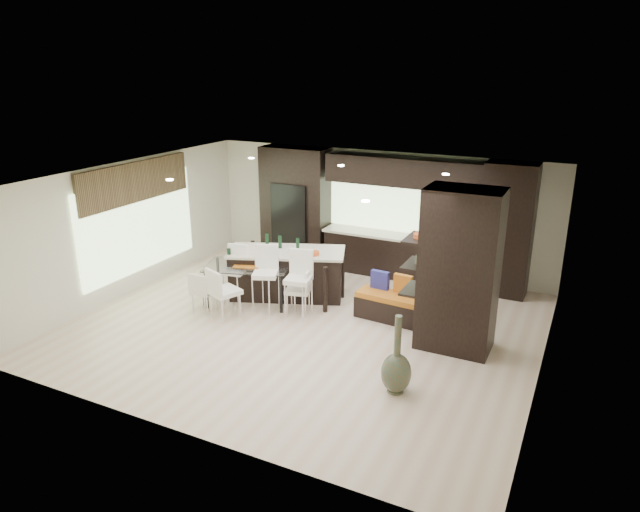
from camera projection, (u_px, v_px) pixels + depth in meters
The scene contains 22 objects.
ground at pixel (305, 325), 10.34m from camera, with size 8.00×8.00×0.00m, color beige.
back_wall at pixel (377, 211), 12.88m from camera, with size 8.00×0.02×2.70m, color silver.
left_wall at pixel (131, 227), 11.58m from camera, with size 0.02×7.00×2.70m, color silver.
right_wall at pixel (550, 294), 8.23m from camera, with size 0.02×7.00×2.70m, color silver.
ceiling at pixel (304, 178), 9.47m from camera, with size 8.00×7.00×0.02m, color white.
window_left at pixel (139, 225), 11.73m from camera, with size 0.04×3.20×1.90m, color #B2D199.
window_back at pixel (402, 205), 12.53m from camera, with size 3.40×0.04×1.20m, color #B2D199.
stone_accent at pixel (136, 182), 11.43m from camera, with size 0.08×3.00×0.80m, color brown.
ceiling_spots at pixel (311, 177), 9.69m from camera, with size 4.00×3.00×0.02m, color white.
back_cabinetry at pixel (393, 216), 12.39m from camera, with size 6.80×0.68×2.70m, color black.
refrigerator at pixel (295, 222), 13.48m from camera, with size 0.90×0.68×1.90m, color black.
partition_column at pixel (459, 271), 9.16m from camera, with size 1.20×0.80×2.70m, color black.
kitchen_island at pixel (287, 273), 11.53m from camera, with size 2.31×0.99×0.96m, color black.
stool_left at pixel (235, 281), 11.15m from camera, with size 0.42×0.42×0.95m, color white.
stool_mid at pixel (266, 285), 10.83m from camera, with size 0.45×0.45×1.02m, color white.
stool_right at pixel (298, 291), 10.53m from camera, with size 0.45×0.45×1.03m, color white.
bench at pixel (391, 307), 10.51m from camera, with size 1.30×0.50×0.50m, color black.
floor_vase at pixel (397, 354), 8.08m from camera, with size 0.44×0.44×1.20m, color #414834, non-canonical shape.
dining_table at pixel (248, 284), 11.20m from camera, with size 1.62×0.91×0.78m, color white.
chair_near at pixel (225, 295), 10.52m from camera, with size 0.49×0.49×0.91m, color white.
chair_far at pixel (204, 293), 10.79m from camera, with size 0.41×0.41×0.76m, color white.
chair_end at pixel (298, 293), 10.73m from camera, with size 0.44×0.44×0.82m, color white.
Camera 1 is at (4.38, -8.30, 4.53)m, focal length 32.00 mm.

